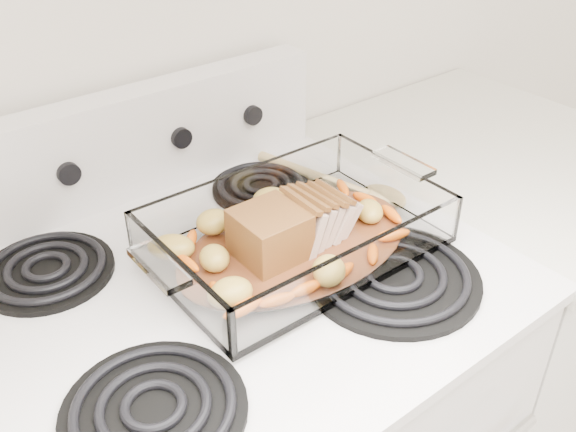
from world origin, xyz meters
TOP-DOWN VIEW (x-y plane):
  - counter_right at (0.67, 1.66)m, footprint 0.58×0.68m
  - baking_dish at (0.12, 1.63)m, footprint 0.41×0.27m
  - pork_roast at (0.10, 1.63)m, footprint 0.19×0.09m
  - roast_vegetables at (0.12, 1.66)m, footprint 0.32×0.18m
  - wooden_spoon at (0.31, 1.71)m, footprint 0.12×0.29m

SIDE VIEW (x-z plane):
  - counter_right at x=0.67m, z-range 0.00..0.93m
  - wooden_spoon at x=0.31m, z-range 0.93..0.96m
  - baking_dish at x=0.12m, z-range 0.93..1.00m
  - roast_vegetables at x=0.12m, z-range 0.95..0.99m
  - pork_roast at x=0.10m, z-range 0.95..1.03m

